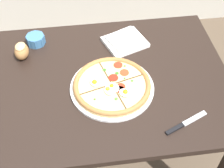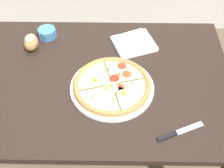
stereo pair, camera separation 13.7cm
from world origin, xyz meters
name	(u,v)px [view 2 (the right image)]	position (x,y,z in m)	size (l,w,h in m)	color
ground_plane	(97,160)	(0.00, 0.00, 0.00)	(12.00, 12.00, 0.00)	brown
dining_table	(93,94)	(0.00, 0.00, 0.67)	(1.30, 0.84, 0.78)	black
pizza	(112,86)	(0.10, -0.06, 0.80)	(0.37, 0.37, 0.05)	white
ramekin_bowl	(47,33)	(-0.25, 0.29, 0.80)	(0.10, 0.10, 0.05)	teal
napkin_folded	(134,43)	(0.20, 0.23, 0.79)	(0.24, 0.23, 0.04)	white
bread_piece_near	(31,42)	(-0.31, 0.20, 0.82)	(0.08, 0.10, 0.08)	#A3703D
knife_main	(180,132)	(0.37, -0.29, 0.78)	(0.20, 0.10, 0.01)	silver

